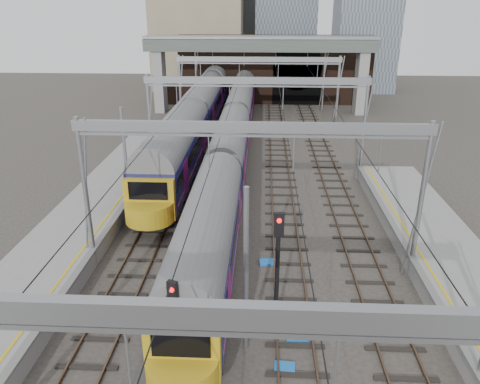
# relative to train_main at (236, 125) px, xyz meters

# --- Properties ---
(platform_left) EXTENTS (4.32, 55.00, 1.12)m
(platform_left) POSITION_rel_train_main_xyz_m (-8.18, -26.95, -1.83)
(platform_left) COLOR gray
(platform_left) RESTS_ON ground
(tracks) EXTENTS (14.40, 80.00, 0.22)m
(tracks) POSITION_rel_train_main_xyz_m (2.00, -14.45, -2.37)
(tracks) COLOR #4C3828
(tracks) RESTS_ON ground
(overhead_line) EXTENTS (16.80, 80.00, 8.00)m
(overhead_line) POSITION_rel_train_main_xyz_m (2.00, -7.96, 4.18)
(overhead_line) COLOR gray
(overhead_line) RESTS_ON ground
(retaining_wall) EXTENTS (28.00, 2.75, 9.00)m
(retaining_wall) POSITION_rel_train_main_xyz_m (3.40, 22.48, 1.95)
(retaining_wall) COLOR #321E16
(retaining_wall) RESTS_ON ground
(overbridge) EXTENTS (28.00, 3.00, 9.25)m
(overbridge) POSITION_rel_train_main_xyz_m (2.00, 16.55, 4.88)
(overbridge) COLOR gray
(overbridge) RESTS_ON ground
(train_main) EXTENTS (2.63, 60.89, 4.58)m
(train_main) POSITION_rel_train_main_xyz_m (0.00, 0.00, 0.00)
(train_main) COLOR black
(train_main) RESTS_ON ground
(train_second) EXTENTS (3.07, 53.23, 5.19)m
(train_second) POSITION_rel_train_main_xyz_m (-4.00, 8.71, 0.27)
(train_second) COLOR black
(train_second) RESTS_ON ground
(signal_near_left) EXTENTS (0.38, 0.46, 4.72)m
(signal_near_left) POSITION_rel_train_main_xyz_m (-0.26, -29.86, 0.60)
(signal_near_left) COLOR black
(signal_near_left) RESTS_ON ground
(signal_near_centre) EXTENTS (0.40, 0.49, 5.51)m
(signal_near_centre) POSITION_rel_train_main_xyz_m (3.22, -26.18, 1.03)
(signal_near_centre) COLOR black
(signal_near_centre) RESTS_ON ground
(equip_cover_a) EXTENTS (0.96, 0.69, 0.11)m
(equip_cover_a) POSITION_rel_train_main_xyz_m (4.11, -26.64, -2.33)
(equip_cover_a) COLOR blue
(equip_cover_a) RESTS_ON ground
(equip_cover_b) EXTENTS (0.94, 0.69, 0.11)m
(equip_cover_b) POSITION_rel_train_main_xyz_m (2.94, -20.72, -2.33)
(equip_cover_b) COLOR blue
(equip_cover_b) RESTS_ON ground
(equip_cover_c) EXTENTS (0.82, 0.61, 0.09)m
(equip_cover_c) POSITION_rel_train_main_xyz_m (3.53, -28.46, -2.34)
(equip_cover_c) COLOR blue
(equip_cover_c) RESTS_ON ground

